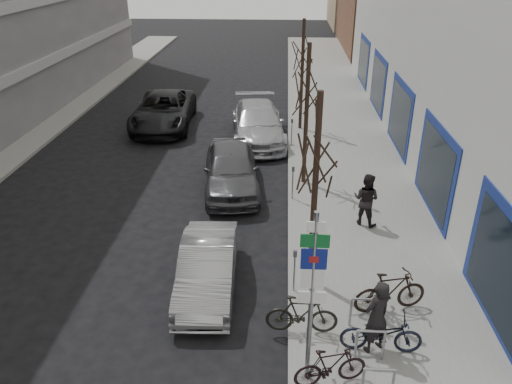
# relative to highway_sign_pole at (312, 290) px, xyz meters

# --- Properties ---
(ground) EXTENTS (120.00, 120.00, 0.00)m
(ground) POSITION_rel_highway_sign_pole_xyz_m (-2.40, 0.01, -2.46)
(ground) COLOR black
(ground) RESTS_ON ground
(sidewalk_east) EXTENTS (5.00, 70.00, 0.15)m
(sidewalk_east) POSITION_rel_highway_sign_pole_xyz_m (2.10, 10.01, -2.38)
(sidewalk_east) COLOR slate
(sidewalk_east) RESTS_ON ground
(brick_building_far) EXTENTS (12.00, 14.00, 8.00)m
(brick_building_far) POSITION_rel_highway_sign_pole_xyz_m (10.60, 40.01, 1.54)
(brick_building_far) COLOR brown
(brick_building_far) RESTS_ON ground
(highway_sign_pole) EXTENTS (0.55, 0.10, 4.20)m
(highway_sign_pole) POSITION_rel_highway_sign_pole_xyz_m (0.00, 0.00, 0.00)
(highway_sign_pole) COLOR gray
(highway_sign_pole) RESTS_ON ground
(bike_rack) EXTENTS (0.66, 2.26, 0.83)m
(bike_rack) POSITION_rel_highway_sign_pole_xyz_m (1.40, 0.61, -1.80)
(bike_rack) COLOR gray
(bike_rack) RESTS_ON sidewalk_east
(tree_near) EXTENTS (1.80, 1.80, 5.50)m
(tree_near) POSITION_rel_highway_sign_pole_xyz_m (0.20, 3.51, 1.65)
(tree_near) COLOR black
(tree_near) RESTS_ON ground
(tree_mid) EXTENTS (1.80, 1.80, 5.50)m
(tree_mid) POSITION_rel_highway_sign_pole_xyz_m (0.20, 10.01, 1.65)
(tree_mid) COLOR black
(tree_mid) RESTS_ON ground
(tree_far) EXTENTS (1.80, 1.80, 5.50)m
(tree_far) POSITION_rel_highway_sign_pole_xyz_m (0.20, 16.51, 1.65)
(tree_far) COLOR black
(tree_far) RESTS_ON ground
(meter_front) EXTENTS (0.10, 0.08, 1.27)m
(meter_front) POSITION_rel_highway_sign_pole_xyz_m (-0.25, 3.01, -1.54)
(meter_front) COLOR gray
(meter_front) RESTS_ON sidewalk_east
(meter_mid) EXTENTS (0.10, 0.08, 1.27)m
(meter_mid) POSITION_rel_highway_sign_pole_xyz_m (-0.25, 8.51, -1.54)
(meter_mid) COLOR gray
(meter_mid) RESTS_ON sidewalk_east
(meter_back) EXTENTS (0.10, 0.08, 1.27)m
(meter_back) POSITION_rel_highway_sign_pole_xyz_m (-0.25, 14.01, -1.54)
(meter_back) COLOR gray
(meter_back) RESTS_ON sidewalk_east
(bike_near_right) EXTENTS (1.68, 0.89, 0.98)m
(bike_near_right) POSITION_rel_highway_sign_pole_xyz_m (0.47, -0.15, -1.82)
(bike_near_right) COLOR black
(bike_near_right) RESTS_ON sidewalk_east
(bike_mid_curb) EXTENTS (1.86, 0.60, 1.13)m
(bike_mid_curb) POSITION_rel_highway_sign_pole_xyz_m (1.69, 0.90, -1.74)
(bike_mid_curb) COLOR black
(bike_mid_curb) RESTS_ON sidewalk_east
(bike_mid_inner) EXTENTS (1.74, 0.52, 1.06)m
(bike_mid_inner) POSITION_rel_highway_sign_pole_xyz_m (-0.09, 1.42, -1.78)
(bike_mid_inner) COLOR black
(bike_mid_inner) RESTS_ON sidewalk_east
(bike_far_inner) EXTENTS (2.00, 1.03, 1.17)m
(bike_far_inner) POSITION_rel_highway_sign_pole_xyz_m (2.15, 2.36, -1.72)
(bike_far_inner) COLOR black
(bike_far_inner) RESTS_ON sidewalk_east
(parked_car_front) EXTENTS (1.66, 4.24, 1.37)m
(parked_car_front) POSITION_rel_highway_sign_pole_xyz_m (-2.60, 3.15, -1.77)
(parked_car_front) COLOR #9B9B9F
(parked_car_front) RESTS_ON ground
(parked_car_mid) EXTENTS (2.67, 5.27, 1.72)m
(parked_car_mid) POSITION_rel_highway_sign_pole_xyz_m (-2.60, 9.48, -1.60)
(parked_car_mid) COLOR #4F5054
(parked_car_mid) RESTS_ON ground
(parked_car_back) EXTENTS (3.07, 6.15, 1.72)m
(parked_car_back) POSITION_rel_highway_sign_pole_xyz_m (-1.87, 15.01, -1.60)
(parked_car_back) COLOR #B6B6BC
(parked_car_back) RESTS_ON ground
(lane_car) EXTENTS (3.21, 6.34, 1.72)m
(lane_car) POSITION_rel_highway_sign_pole_xyz_m (-6.88, 16.82, -1.60)
(lane_car) COLOR black
(lane_car) RESTS_ON ground
(pedestrian_near) EXTENTS (0.81, 0.74, 1.86)m
(pedestrian_near) POSITION_rel_highway_sign_pole_xyz_m (1.55, 0.94, -1.38)
(pedestrian_near) COLOR black
(pedestrian_near) RESTS_ON sidewalk_east
(pedestrian_far) EXTENTS (0.81, 0.73, 1.83)m
(pedestrian_far) POSITION_rel_highway_sign_pole_xyz_m (2.13, 6.80, -1.40)
(pedestrian_far) COLOR black
(pedestrian_far) RESTS_ON sidewalk_east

